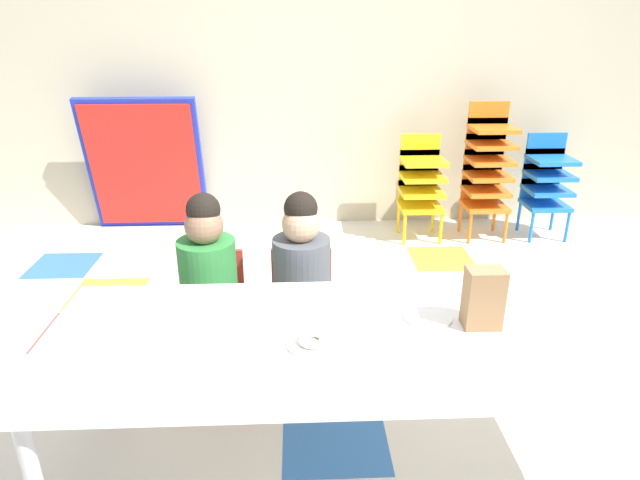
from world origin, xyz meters
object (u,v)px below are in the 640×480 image
(craft_table, at_px, (349,344))
(seated_child_middle_seat, at_px, (302,270))
(kid_chair_yellow_stack, at_px, (421,181))
(kid_chair_blue_stack, at_px, (547,179))
(paper_plate_near_edge, at_px, (313,344))
(donut_powdered_on_plate, at_px, (313,339))
(seated_child_near_camera, at_px, (208,272))
(kid_chair_orange_stack, at_px, (487,165))
(paper_bag_brown, at_px, (483,298))
(folded_activity_table, at_px, (145,166))
(paper_plate_center_table, at_px, (428,316))

(craft_table, bearing_deg, seated_child_middle_seat, 104.05)
(kid_chair_yellow_stack, xyz_separation_m, kid_chair_blue_stack, (0.99, 0.00, 0.00))
(paper_plate_near_edge, bearing_deg, donut_powdered_on_plate, 0.00)
(craft_table, bearing_deg, seated_child_near_camera, 132.54)
(kid_chair_orange_stack, distance_m, paper_bag_brown, 2.52)
(folded_activity_table, distance_m, paper_bag_brown, 3.20)
(craft_table, relative_size, seated_child_middle_seat, 2.30)
(kid_chair_orange_stack, bearing_deg, paper_plate_near_edge, -119.68)
(craft_table, relative_size, paper_plate_center_table, 11.74)
(paper_bag_brown, relative_size, donut_powdered_on_plate, 2.17)
(donut_powdered_on_plate, bearing_deg, seated_child_near_camera, 122.95)
(kid_chair_blue_stack, bearing_deg, seated_child_middle_seat, -137.27)
(craft_table, bearing_deg, paper_bag_brown, 3.81)
(craft_table, xyz_separation_m, kid_chair_orange_stack, (1.29, 2.41, 0.01))
(seated_child_near_camera, height_order, seated_child_middle_seat, same)
(paper_bag_brown, bearing_deg, paper_plate_center_table, 159.52)
(kid_chair_orange_stack, relative_size, kid_chair_blue_stack, 1.30)
(seated_child_near_camera, bearing_deg, seated_child_middle_seat, 0.00)
(craft_table, xyz_separation_m, paper_bag_brown, (0.47, 0.03, 0.15))
(folded_activity_table, height_order, paper_plate_center_table, folded_activity_table)
(kid_chair_yellow_stack, relative_size, paper_bag_brown, 3.64)
(craft_table, xyz_separation_m, kid_chair_yellow_stack, (0.78, 2.41, -0.11))
(seated_child_middle_seat, height_order, kid_chair_orange_stack, kid_chair_orange_stack)
(kid_chair_yellow_stack, height_order, paper_plate_near_edge, kid_chair_yellow_stack)
(seated_child_near_camera, relative_size, paper_bag_brown, 4.17)
(paper_plate_center_table, bearing_deg, kid_chair_orange_stack, 66.88)
(kid_chair_orange_stack, relative_size, folded_activity_table, 0.96)
(craft_table, bearing_deg, kid_chair_blue_stack, 53.77)
(seated_child_middle_seat, bearing_deg, kid_chair_blue_stack, 42.73)
(kid_chair_yellow_stack, bearing_deg, kid_chair_blue_stack, 0.00)
(paper_plate_near_edge, distance_m, donut_powdered_on_plate, 0.02)
(kid_chair_yellow_stack, height_order, kid_chair_blue_stack, same)
(craft_table, distance_m, kid_chair_orange_stack, 2.73)
(craft_table, distance_m, donut_powdered_on_plate, 0.16)
(kid_chair_orange_stack, xyz_separation_m, paper_plate_near_edge, (-1.41, -2.48, 0.03))
(seated_child_near_camera, bearing_deg, paper_plate_near_edge, -57.05)
(kid_chair_yellow_stack, bearing_deg, paper_plate_near_edge, -110.13)
(paper_plate_near_edge, bearing_deg, seated_child_middle_seat, 92.52)
(seated_child_near_camera, height_order, paper_plate_near_edge, seated_child_near_camera)
(paper_bag_brown, height_order, paper_plate_near_edge, paper_bag_brown)
(folded_activity_table, distance_m, paper_plate_center_table, 3.04)
(seated_child_near_camera, relative_size, kid_chair_blue_stack, 1.15)
(craft_table, height_order, paper_plate_center_table, paper_plate_center_table)
(paper_bag_brown, distance_m, donut_powdered_on_plate, 0.61)
(seated_child_near_camera, bearing_deg, folded_activity_table, 111.34)
(paper_plate_near_edge, bearing_deg, seated_child_near_camera, 122.95)
(seated_child_near_camera, xyz_separation_m, kid_chair_yellow_stack, (1.36, 1.78, -0.10))
(folded_activity_table, bearing_deg, kid_chair_orange_stack, -5.00)
(kid_chair_blue_stack, bearing_deg, paper_bag_brown, -118.59)
(seated_child_middle_seat, bearing_deg, paper_bag_brown, -43.80)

